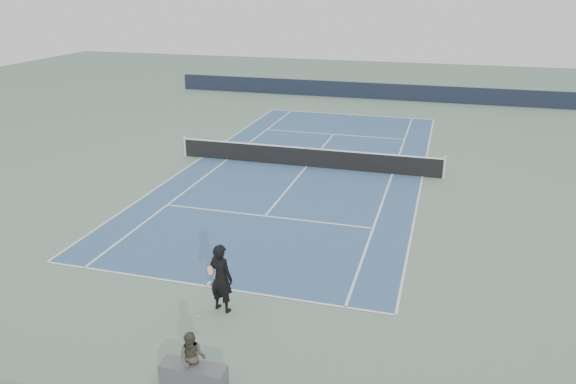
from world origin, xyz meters
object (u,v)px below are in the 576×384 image
(tennis_net, at_px, (307,157))
(spectator_bench, at_px, (193,366))
(tennis_player, at_px, (221,278))
(tennis_ball, at_px, (198,316))

(tennis_net, height_order, spectator_bench, spectator_bench)
(tennis_net, relative_size, spectator_bench, 8.31)
(tennis_net, height_order, tennis_player, tennis_player)
(tennis_ball, xyz_separation_m, spectator_bench, (1.02, -2.43, 0.43))
(tennis_player, distance_m, tennis_ball, 1.19)
(spectator_bench, bearing_deg, tennis_player, 100.35)
(tennis_player, bearing_deg, tennis_ball, -131.52)
(tennis_player, height_order, spectator_bench, tennis_player)
(tennis_ball, bearing_deg, tennis_player, 48.48)
(tennis_net, xyz_separation_m, spectator_bench, (1.46, -15.87, -0.04))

